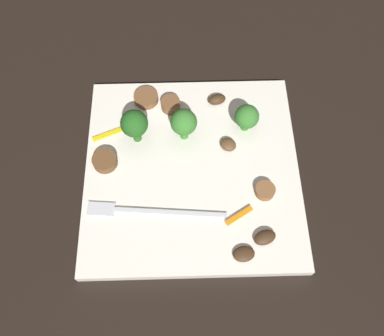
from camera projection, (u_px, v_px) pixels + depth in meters
ground_plane at (192, 173)px, 0.57m from camera, size 1.40×1.40×0.00m
plate at (192, 170)px, 0.56m from camera, size 0.29×0.29×0.01m
fork at (146, 211)px, 0.53m from camera, size 0.18×0.03×0.00m
broccoli_floret_0 at (184, 123)px, 0.55m from camera, size 0.04×0.04×0.05m
broccoli_floret_1 at (134, 124)px, 0.54m from camera, size 0.04×0.04×0.06m
broccoli_floret_2 at (247, 117)px, 0.56m from camera, size 0.03×0.03×0.05m
sausage_slice_0 at (105, 161)px, 0.55m from camera, size 0.04×0.04×0.01m
sausage_slice_1 at (265, 191)px, 0.53m from camera, size 0.03×0.03×0.01m
sausage_slice_2 at (171, 105)px, 0.59m from camera, size 0.04×0.04×0.02m
sausage_slice_3 at (146, 98)px, 0.60m from camera, size 0.04×0.04×0.01m
mushroom_0 at (228, 145)px, 0.56m from camera, size 0.03×0.03×0.01m
mushroom_1 at (265, 237)px, 0.51m from camera, size 0.03×0.03×0.01m
mushroom_2 at (217, 99)px, 0.60m from camera, size 0.03×0.02×0.01m
mushroom_3 at (244, 254)px, 0.50m from camera, size 0.03×0.02×0.01m
pepper_strip_0 at (239, 216)px, 0.52m from camera, size 0.04×0.03×0.00m
pepper_strip_1 at (107, 134)px, 0.58m from camera, size 0.04×0.02×0.00m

